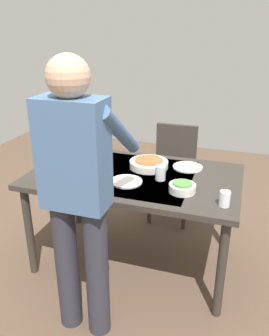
% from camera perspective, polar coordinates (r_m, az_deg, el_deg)
% --- Properties ---
extents(ground_plane, '(6.00, 6.00, 0.00)m').
position_cam_1_polar(ground_plane, '(2.97, -0.00, -14.83)').
color(ground_plane, brown).
extents(dining_table, '(1.56, 0.92, 0.77)m').
position_cam_1_polar(dining_table, '(2.61, -0.00, -2.59)').
color(dining_table, '#332D28').
rests_on(dining_table, ground_plane).
extents(chair_near, '(0.40, 0.40, 0.91)m').
position_cam_1_polar(chair_near, '(3.39, 6.48, 0.36)').
color(chair_near, black).
rests_on(chair_near, ground_plane).
extents(person_server, '(0.42, 0.61, 1.69)m').
position_cam_1_polar(person_server, '(1.92, -9.37, -3.69)').
color(person_server, '#2D2D38').
rests_on(person_server, ground_plane).
extents(wine_bottle, '(0.07, 0.07, 0.30)m').
position_cam_1_polar(wine_bottle, '(2.25, -5.66, -1.75)').
color(wine_bottle, black).
rests_on(wine_bottle, dining_table).
extents(wine_glass_left, '(0.07, 0.07, 0.15)m').
position_cam_1_polar(wine_glass_left, '(2.48, -15.17, -0.18)').
color(wine_glass_left, white).
rests_on(wine_glass_left, dining_table).
extents(water_cup_near_left, '(0.07, 0.07, 0.10)m').
position_cam_1_polar(water_cup_near_left, '(2.62, -5.86, 0.47)').
color(water_cup_near_left, silver).
rests_on(water_cup_near_left, dining_table).
extents(water_cup_near_right, '(0.07, 0.07, 0.11)m').
position_cam_1_polar(water_cup_near_right, '(2.47, 4.33, -0.80)').
color(water_cup_near_right, silver).
rests_on(water_cup_near_right, dining_table).
extents(water_cup_far_left, '(0.07, 0.07, 0.10)m').
position_cam_1_polar(water_cup_far_left, '(2.18, 14.72, -4.95)').
color(water_cup_far_left, silver).
rests_on(water_cup_far_left, dining_table).
extents(serving_bowl_pasta, '(0.30, 0.30, 0.07)m').
position_cam_1_polar(serving_bowl_pasta, '(2.68, 2.39, 0.74)').
color(serving_bowl_pasta, silver).
rests_on(serving_bowl_pasta, dining_table).
extents(side_bowl_salad, '(0.18, 0.18, 0.07)m').
position_cam_1_polar(side_bowl_salad, '(2.31, 7.93, -3.19)').
color(side_bowl_salad, silver).
rests_on(side_bowl_salad, dining_table).
extents(side_bowl_bread, '(0.16, 0.16, 0.07)m').
position_cam_1_polar(side_bowl_bread, '(3.01, -6.03, 3.08)').
color(side_bowl_bread, silver).
rests_on(side_bowl_bread, dining_table).
extents(dinner_plate_near, '(0.23, 0.23, 0.01)m').
position_cam_1_polar(dinner_plate_near, '(2.72, 8.80, 0.15)').
color(dinner_plate_near, silver).
rests_on(dinner_plate_near, dining_table).
extents(dinner_plate_far, '(0.23, 0.23, 0.01)m').
position_cam_1_polar(dinner_plate_far, '(2.44, -1.39, -2.25)').
color(dinner_plate_far, silver).
rests_on(dinner_plate_far, dining_table).
extents(table_knife, '(0.03, 0.20, 0.00)m').
position_cam_1_polar(table_knife, '(2.93, -10.45, 1.64)').
color(table_knife, silver).
rests_on(table_knife, dining_table).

